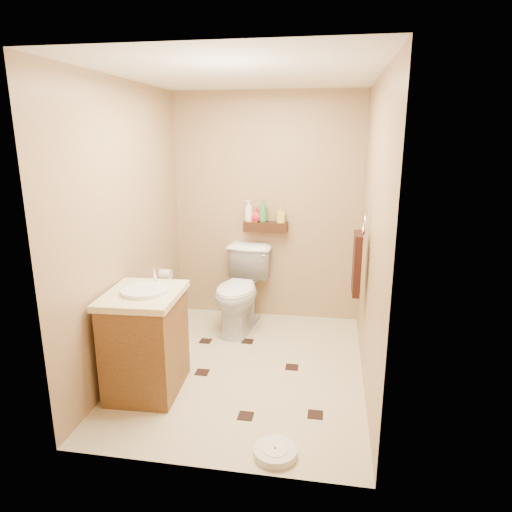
# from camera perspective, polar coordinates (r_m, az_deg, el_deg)

# --- Properties ---
(ground) EXTENTS (2.50, 2.50, 0.00)m
(ground) POSITION_cam_1_polar(r_m,az_deg,el_deg) (4.09, -1.33, -13.80)
(ground) COLOR beige
(ground) RESTS_ON ground
(wall_back) EXTENTS (2.00, 0.04, 2.40)m
(wall_back) POSITION_cam_1_polar(r_m,az_deg,el_deg) (4.87, 1.36, 5.94)
(wall_back) COLOR #9F815B
(wall_back) RESTS_ON ground
(wall_front) EXTENTS (2.00, 0.04, 2.40)m
(wall_front) POSITION_cam_1_polar(r_m,az_deg,el_deg) (2.49, -6.94, -3.16)
(wall_front) COLOR #9F815B
(wall_front) RESTS_ON ground
(wall_left) EXTENTS (0.04, 2.50, 2.40)m
(wall_left) POSITION_cam_1_polar(r_m,az_deg,el_deg) (3.97, -15.78, 3.27)
(wall_left) COLOR #9F815B
(wall_left) RESTS_ON ground
(wall_right) EXTENTS (0.04, 2.50, 2.40)m
(wall_right) POSITION_cam_1_polar(r_m,az_deg,el_deg) (3.61, 14.34, 2.23)
(wall_right) COLOR #9F815B
(wall_right) RESTS_ON ground
(ceiling) EXTENTS (2.00, 2.50, 0.02)m
(ceiling) POSITION_cam_1_polar(r_m,az_deg,el_deg) (3.61, -1.58, 21.86)
(ceiling) COLOR silver
(ceiling) RESTS_ON wall_back
(wall_shelf) EXTENTS (0.46, 0.14, 0.10)m
(wall_shelf) POSITION_cam_1_polar(r_m,az_deg,el_deg) (4.83, 1.21, 3.68)
(wall_shelf) COLOR #3D2410
(wall_shelf) RESTS_ON wall_back
(floor_accents) EXTENTS (1.22, 1.32, 0.01)m
(floor_accents) POSITION_cam_1_polar(r_m,az_deg,el_deg) (4.02, -0.90, -14.25)
(floor_accents) COLOR black
(floor_accents) RESTS_ON ground
(toilet) EXTENTS (0.55, 0.86, 0.83)m
(toilet) POSITION_cam_1_polar(r_m,az_deg,el_deg) (4.70, -1.97, -4.28)
(toilet) COLOR white
(toilet) RESTS_ON ground
(vanity) EXTENTS (0.58, 0.69, 0.94)m
(vanity) POSITION_cam_1_polar(r_m,az_deg,el_deg) (3.70, -13.61, -10.19)
(vanity) COLOR brown
(vanity) RESTS_ON ground
(bathroom_scale) EXTENTS (0.32, 0.32, 0.06)m
(bathroom_scale) POSITION_cam_1_polar(r_m,az_deg,el_deg) (3.14, 2.41, -23.29)
(bathroom_scale) COLOR silver
(bathroom_scale) RESTS_ON ground
(toilet_brush) EXTENTS (0.11, 0.11, 0.49)m
(toilet_brush) POSITION_cam_1_polar(r_m,az_deg,el_deg) (4.89, -9.17, -6.75)
(toilet_brush) COLOR #1A6B5E
(toilet_brush) RESTS_ON ground
(towel_ring) EXTENTS (0.12, 0.30, 0.76)m
(towel_ring) POSITION_cam_1_polar(r_m,az_deg,el_deg) (3.91, 12.56, -0.55)
(towel_ring) COLOR silver
(towel_ring) RESTS_ON wall_right
(toilet_paper) EXTENTS (0.12, 0.11, 0.12)m
(toilet_paper) POSITION_cam_1_polar(r_m,az_deg,el_deg) (4.68, -11.25, -2.30)
(toilet_paper) COLOR silver
(toilet_paper) RESTS_ON wall_left
(bottle_a) EXTENTS (0.11, 0.11, 0.23)m
(bottle_a) POSITION_cam_1_polar(r_m,az_deg,el_deg) (4.83, -0.92, 5.66)
(bottle_a) COLOR white
(bottle_a) RESTS_ON wall_shelf
(bottle_b) EXTENTS (0.09, 0.09, 0.15)m
(bottle_b) POSITION_cam_1_polar(r_m,az_deg,el_deg) (4.82, -0.01, 5.15)
(bottle_b) COLOR orange
(bottle_b) RESTS_ON wall_shelf
(bottle_c) EXTENTS (0.13, 0.13, 0.15)m
(bottle_c) POSITION_cam_1_polar(r_m,az_deg,el_deg) (4.82, 0.08, 5.18)
(bottle_c) COLOR red
(bottle_c) RESTS_ON wall_shelf
(bottle_d) EXTENTS (0.11, 0.11, 0.23)m
(bottle_d) POSITION_cam_1_polar(r_m,az_deg,el_deg) (4.80, 0.86, 5.62)
(bottle_d) COLOR #2F8F42
(bottle_d) RESTS_ON wall_shelf
(bottle_e) EXTENTS (0.09, 0.09, 0.17)m
(bottle_e) POSITION_cam_1_polar(r_m,az_deg,el_deg) (4.78, 3.10, 5.21)
(bottle_e) COLOR gold
(bottle_e) RESTS_ON wall_shelf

